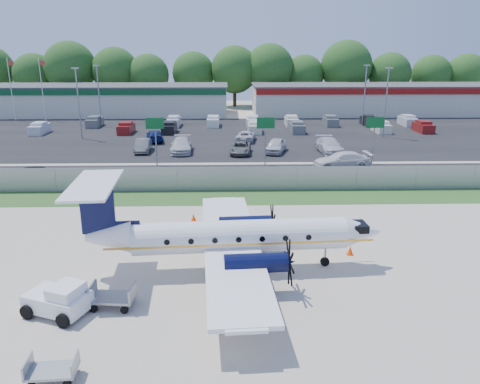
{
  "coord_description": "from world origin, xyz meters",
  "views": [
    {
      "loc": [
        -0.77,
        -23.48,
        11.35
      ],
      "look_at": [
        0.0,
        6.0,
        2.3
      ],
      "focal_mm": 35.0,
      "sensor_mm": 36.0,
      "label": 1
    }
  ],
  "objects_px": {
    "aircraft": "(233,236)",
    "baggage_cart_near": "(52,370)",
    "pushback_tug": "(60,300)",
    "baggage_cart_far": "(113,297)"
  },
  "relations": [
    {
      "from": "aircraft",
      "to": "baggage_cart_near",
      "type": "distance_m",
      "value": 10.92
    },
    {
      "from": "aircraft",
      "to": "pushback_tug",
      "type": "xyz_separation_m",
      "value": [
        -7.75,
        -4.17,
        -1.22
      ]
    },
    {
      "from": "aircraft",
      "to": "pushback_tug",
      "type": "height_order",
      "value": "aircraft"
    },
    {
      "from": "baggage_cart_near",
      "to": "baggage_cart_far",
      "type": "bearing_deg",
      "value": 78.96
    },
    {
      "from": "baggage_cart_near",
      "to": "baggage_cart_far",
      "type": "relative_size",
      "value": 0.84
    },
    {
      "from": "pushback_tug",
      "to": "aircraft",
      "type": "bearing_deg",
      "value": 28.3
    },
    {
      "from": "aircraft",
      "to": "baggage_cart_near",
      "type": "xyz_separation_m",
      "value": [
        -6.54,
        -8.61,
        -1.5
      ]
    },
    {
      "from": "baggage_cart_near",
      "to": "aircraft",
      "type": "bearing_deg",
      "value": 52.76
    },
    {
      "from": "aircraft",
      "to": "baggage_cart_near",
      "type": "height_order",
      "value": "aircraft"
    },
    {
      "from": "baggage_cart_near",
      "to": "baggage_cart_far",
      "type": "distance_m",
      "value": 5.07
    }
  ]
}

